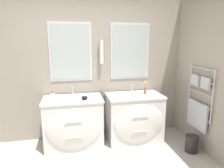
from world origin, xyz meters
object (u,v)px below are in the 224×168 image
Objects in this scene: vanity_left at (74,122)px; amenity_bowl at (85,98)px; waste_bin at (192,143)px; flower_vase at (145,89)px; toiletry_bottle at (53,97)px; vanity_right at (134,117)px.

amenity_bowl is (0.19, -0.08, 0.44)m from vanity_left.
waste_bin is at bearing -17.50° from vanity_left.
flower_vase is 1.18m from waste_bin.
waste_bin is (0.58, -0.65, -0.79)m from flower_vase.
flower_vase is (1.60, 0.12, 0.02)m from toiletry_bottle.
waste_bin is (1.87, -0.59, -0.29)m from vanity_left.
vanity_left is at bearing 180.00° from vanity_right.
amenity_bowl reaches higher than vanity_right.
flower_vase reaches higher than vanity_right.
flower_vase is (1.29, 0.06, 0.50)m from vanity_left.
vanity_left is 1.00× the size of vanity_right.
vanity_left is 0.58m from toiletry_bottle.
vanity_right is (1.08, 0.00, 0.00)m from vanity_left.
vanity_left is 0.49m from amenity_bowl.
vanity_right is 4.16× the size of flower_vase.
vanity_right is 0.55m from flower_vase.
flower_vase is at bearing 4.30° from toiletry_bottle.
toiletry_bottle is 0.50m from amenity_bowl.
vanity_left is at bearing 156.58° from amenity_bowl.
flower_vase is (0.21, 0.06, 0.50)m from vanity_right.
vanity_left is at bearing 162.50° from waste_bin.
waste_bin is (2.18, -0.53, -0.77)m from toiletry_bottle.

